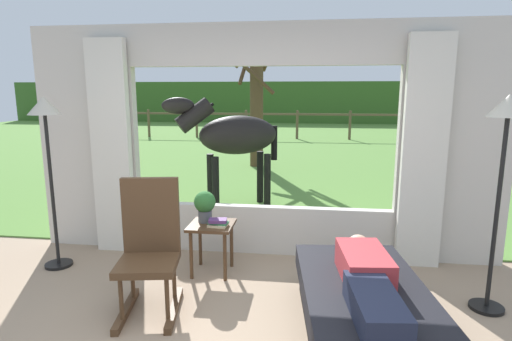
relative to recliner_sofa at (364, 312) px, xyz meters
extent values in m
cube|color=beige|center=(-2.99, 1.61, 1.06)|extent=(1.15, 0.12, 2.55)
cube|color=beige|center=(1.06, 1.61, 1.06)|extent=(1.15, 0.12, 2.55)
cube|color=beige|center=(-0.97, 1.61, 0.06)|extent=(2.90, 0.12, 0.55)
cube|color=beige|center=(-0.97, 1.61, 2.11)|extent=(2.90, 0.12, 0.45)
cube|color=silver|center=(-2.66, 1.47, 0.98)|extent=(0.44, 0.10, 2.40)
cube|color=silver|center=(0.72, 1.47, 0.98)|extent=(0.44, 0.10, 2.40)
cube|color=#568438|center=(-0.97, 12.51, -0.21)|extent=(36.00, 21.68, 0.02)
cube|color=#396025|center=(-0.97, 22.35, 0.98)|extent=(36.00, 2.00, 2.40)
cube|color=black|center=(0.00, 0.00, -0.10)|extent=(0.99, 1.65, 0.24)
cube|color=black|center=(0.00, 0.00, 0.11)|extent=(1.08, 1.79, 0.18)
cube|color=#B23338|center=(0.00, 0.15, 0.31)|extent=(0.40, 0.63, 0.22)
cube|color=#1E2338|center=(0.00, -0.45, 0.29)|extent=(0.35, 0.71, 0.18)
sphere|color=tan|center=(0.00, 0.54, 0.31)|extent=(0.20, 0.20, 0.20)
cube|color=#4C331E|center=(-1.73, 0.14, 0.22)|extent=(0.56, 0.56, 0.06)
cube|color=#4C331E|center=(-1.77, 0.35, 0.56)|extent=(0.48, 0.14, 0.68)
cube|color=#4C331E|center=(-1.93, 0.11, -0.19)|extent=(0.18, 0.68, 0.06)
cube|color=#4C331E|center=(-1.53, 0.18, -0.19)|extent=(0.18, 0.68, 0.06)
cylinder|color=#4C331E|center=(-1.87, -0.07, 0.02)|extent=(0.04, 0.04, 0.38)
cylinder|color=#4C331E|center=(-1.52, 0.00, 0.02)|extent=(0.04, 0.04, 0.38)
cylinder|color=#4C331E|center=(-1.94, 0.29, 0.02)|extent=(0.04, 0.04, 0.38)
cylinder|color=#4C331E|center=(-1.58, 0.35, 0.02)|extent=(0.04, 0.04, 0.38)
cube|color=#4C331E|center=(-1.40, 1.00, 0.29)|extent=(0.44, 0.44, 0.03)
cylinder|color=#4C331E|center=(-1.57, 0.83, 0.03)|extent=(0.04, 0.04, 0.49)
cylinder|color=#4C331E|center=(-1.23, 0.83, 0.03)|extent=(0.04, 0.04, 0.49)
cylinder|color=#4C331E|center=(-1.57, 1.17, 0.03)|extent=(0.04, 0.04, 0.49)
cylinder|color=#4C331E|center=(-1.23, 1.17, 0.03)|extent=(0.04, 0.04, 0.49)
cylinder|color=#4C5156|center=(-1.48, 1.06, 0.36)|extent=(0.14, 0.14, 0.12)
sphere|color=#2D6B2D|center=(-1.48, 1.06, 0.51)|extent=(0.22, 0.22, 0.22)
cube|color=beige|center=(-1.32, 0.93, 0.31)|extent=(0.19, 0.16, 0.02)
cube|color=#337247|center=(-1.31, 0.94, 0.33)|extent=(0.20, 0.13, 0.02)
cube|color=#59336B|center=(-1.32, 0.93, 0.36)|extent=(0.19, 0.14, 0.03)
cylinder|color=black|center=(-3.07, 0.94, -0.20)|extent=(0.28, 0.28, 0.03)
cylinder|color=black|center=(-3.07, 0.94, 0.58)|extent=(0.04, 0.04, 1.61)
cone|color=beige|center=(-3.07, 0.94, 1.48)|extent=(0.32, 0.32, 0.18)
cylinder|color=black|center=(1.10, 0.59, -0.20)|extent=(0.28, 0.28, 0.03)
cylinder|color=black|center=(1.10, 0.59, 0.60)|extent=(0.04, 0.04, 1.63)
cone|color=beige|center=(1.10, 0.59, 1.51)|extent=(0.32, 0.32, 0.18)
ellipsoid|color=black|center=(-1.54, 3.41, 0.95)|extent=(1.36, 1.07, 0.60)
cylinder|color=black|center=(-2.14, 3.10, 1.26)|extent=(0.65, 0.51, 0.53)
ellipsoid|color=black|center=(-2.36, 2.99, 1.41)|extent=(0.52, 0.40, 0.24)
cube|color=black|center=(-2.07, 3.13, 1.29)|extent=(0.42, 0.27, 0.32)
cylinder|color=black|center=(-1.01, 3.69, 0.80)|extent=(0.13, 0.13, 0.55)
cylinder|color=black|center=(-1.84, 3.07, 0.23)|extent=(0.11, 0.11, 0.85)
cylinder|color=black|center=(-1.99, 3.36, 0.23)|extent=(0.11, 0.11, 0.85)
cylinder|color=black|center=(-1.09, 3.46, 0.23)|extent=(0.11, 0.11, 0.85)
cylinder|color=black|center=(-1.24, 3.75, 0.23)|extent=(0.11, 0.11, 0.85)
cylinder|color=#4C3823|center=(-1.75, 7.12, 1.31)|extent=(0.32, 0.32, 3.02)
cylinder|color=#47331E|center=(-1.41, 7.37, 2.59)|extent=(0.57, 0.71, 0.97)
cylinder|color=#47331E|center=(-2.06, 7.18, 2.13)|extent=(0.21, 0.69, 0.73)
cylinder|color=#47331E|center=(-1.97, 7.49, 2.69)|extent=(0.74, 0.49, 1.04)
cylinder|color=#47331E|center=(-1.51, 7.36, 2.56)|extent=(0.52, 0.51, 0.83)
cylinder|color=#47331E|center=(-1.74, 6.70, 1.97)|extent=(0.94, 0.11, 0.88)
cylinder|color=brown|center=(-8.97, 13.22, 0.35)|extent=(0.10, 0.10, 1.10)
cylinder|color=brown|center=(-6.97, 13.22, 0.35)|extent=(0.10, 0.10, 1.10)
cylinder|color=brown|center=(-4.97, 13.22, 0.35)|extent=(0.10, 0.10, 1.10)
cylinder|color=brown|center=(-2.97, 13.22, 0.35)|extent=(0.10, 0.10, 1.10)
cylinder|color=brown|center=(-0.97, 13.22, 0.35)|extent=(0.10, 0.10, 1.10)
cylinder|color=brown|center=(1.03, 13.22, 0.35)|extent=(0.10, 0.10, 1.10)
cylinder|color=brown|center=(3.03, 13.22, 0.35)|extent=(0.10, 0.10, 1.10)
cylinder|color=brown|center=(5.03, 13.22, 0.35)|extent=(0.10, 0.10, 1.10)
cube|color=brown|center=(-0.97, 13.22, 0.75)|extent=(16.00, 0.06, 0.08)
camera|label=1|loc=(-0.42, -2.91, 1.61)|focal=29.07mm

